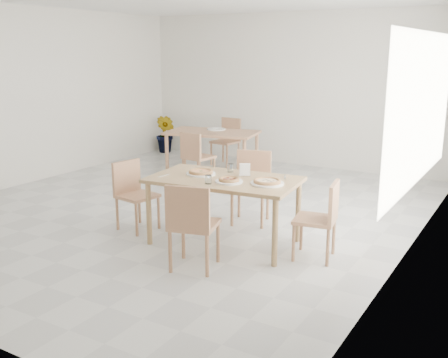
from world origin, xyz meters
The scene contains 22 objects.
room centered at (2.98, 0.30, 1.50)m, with size 7.28×7.00×7.00m.
main_table centered at (1.17, -0.81, 0.67)m, with size 1.70×1.08×0.75m.
chair_south centered at (1.30, -1.63, 0.51)m, with size 0.54×0.54×0.88m.
chair_north centered at (1.06, 0.05, 0.52)m, with size 0.54×0.54×0.89m.
chair_west centered at (-0.03, -0.94, 0.48)m, with size 0.47×0.47×0.82m.
chair_east centered at (2.28, -0.69, 0.48)m, with size 0.47×0.47×0.82m.
plate_margherita centered at (0.86, -0.79, 0.76)m, with size 0.33×0.33×0.02m, color white.
plate_mushroom centered at (1.69, -0.80, 0.76)m, with size 0.35×0.35×0.02m, color white.
plate_pepperoni centered at (1.31, -0.94, 0.76)m, with size 0.29×0.29×0.02m, color white.
pizza_margherita centered at (0.86, -0.79, 0.78)m, with size 0.36×0.36×0.03m.
pizza_mushroom centered at (1.69, -0.80, 0.78)m, with size 0.30×0.30×0.03m.
pizza_pepperoni centered at (1.31, -0.94, 0.78)m, with size 0.24×0.24×0.03m.
tumbler_a centered at (1.08, -0.51, 0.80)m, with size 0.07×0.07×0.10m, color white.
tumbler_b centered at (1.16, -1.10, 0.80)m, with size 0.07×0.07×0.09m, color white.
napkin_holder centered at (1.33, -0.62, 0.82)m, with size 0.14×0.12×0.14m.
fork_a centered at (0.54, -1.07, 0.75)m, with size 0.02×0.18×0.01m, color silver.
fork_b centered at (1.73, -0.43, 0.75)m, with size 0.02×0.19×0.01m, color silver.
second_table centered at (-0.76, 1.99, 0.67)m, with size 1.68×1.17×0.75m.
chair_back_s centered at (-0.61, 1.26, 0.49)m, with size 0.47×0.47×0.85m.
chair_back_n centered at (-0.94, 2.82, 0.51)m, with size 0.47×0.47×0.87m.
plate_empty centered at (-0.81, 2.20, 0.76)m, with size 0.33×0.33×0.02m, color white.
potted_plant centered at (-2.65, 3.15, 0.40)m, with size 0.44×0.35×0.80m, color #206C2A.
Camera 1 is at (4.05, -5.57, 2.11)m, focal length 42.00 mm.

